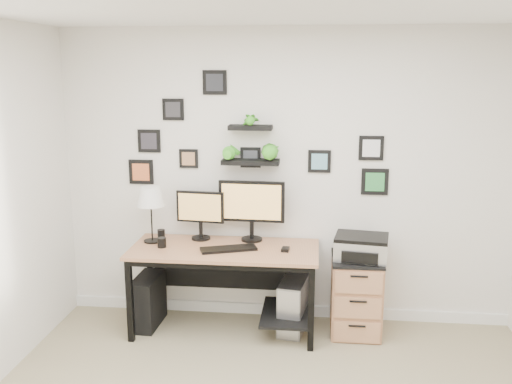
# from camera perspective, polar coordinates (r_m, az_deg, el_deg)

# --- Properties ---
(room) EXTENTS (4.00, 4.00, 4.00)m
(room) POSITION_cam_1_polar(r_m,az_deg,el_deg) (5.42, 2.80, -11.67)
(room) COLOR tan
(room) RESTS_ON ground
(desk) EXTENTS (1.60, 0.70, 0.75)m
(desk) POSITION_cam_1_polar(r_m,az_deg,el_deg) (4.95, -2.69, -6.85)
(desk) COLOR #B17A54
(desk) RESTS_ON ground
(monitor_left) EXTENTS (0.43, 0.18, 0.44)m
(monitor_left) POSITION_cam_1_polar(r_m,az_deg,el_deg) (5.07, -5.60, -1.95)
(monitor_left) COLOR black
(monitor_left) RESTS_ON desk
(monitor_right) EXTENTS (0.58, 0.19, 0.54)m
(monitor_right) POSITION_cam_1_polar(r_m,az_deg,el_deg) (4.99, -0.45, -1.37)
(monitor_right) COLOR black
(monitor_right) RESTS_ON desk
(keyboard) EXTENTS (0.49, 0.30, 0.02)m
(keyboard) POSITION_cam_1_polar(r_m,az_deg,el_deg) (4.82, -2.76, -5.70)
(keyboard) COLOR black
(keyboard) RESTS_ON desk
(mouse) EXTENTS (0.07, 0.10, 0.03)m
(mouse) POSITION_cam_1_polar(r_m,az_deg,el_deg) (4.80, 2.96, -5.74)
(mouse) COLOR black
(mouse) RESTS_ON desk
(table_lamp) EXTENTS (0.24, 0.24, 0.50)m
(table_lamp) POSITION_cam_1_polar(r_m,az_deg,el_deg) (5.02, -10.49, -0.58)
(table_lamp) COLOR black
(table_lamp) RESTS_ON desk
(mug) EXTENTS (0.08, 0.08, 0.09)m
(mug) POSITION_cam_1_polar(r_m,az_deg,el_deg) (4.95, -9.41, -5.01)
(mug) COLOR black
(mug) RESTS_ON desk
(pen_cup) EXTENTS (0.07, 0.07, 0.09)m
(pen_cup) POSITION_cam_1_polar(r_m,az_deg,el_deg) (5.18, -9.46, -4.19)
(pen_cup) COLOR black
(pen_cup) RESTS_ON desk
(pc_tower_black) EXTENTS (0.22, 0.46, 0.45)m
(pc_tower_black) POSITION_cam_1_polar(r_m,az_deg,el_deg) (5.24, -10.74, -10.65)
(pc_tower_black) COLOR black
(pc_tower_black) RESTS_ON ground
(pc_tower_grey) EXTENTS (0.27, 0.49, 0.46)m
(pc_tower_grey) POSITION_cam_1_polar(r_m,az_deg,el_deg) (5.07, 3.77, -11.22)
(pc_tower_grey) COLOR gray
(pc_tower_grey) RESTS_ON ground
(file_cabinet) EXTENTS (0.43, 0.53, 0.67)m
(file_cabinet) POSITION_cam_1_polar(r_m,az_deg,el_deg) (5.07, 9.96, -10.09)
(file_cabinet) COLOR #B17A54
(file_cabinet) RESTS_ON ground
(printer) EXTENTS (0.48, 0.41, 0.20)m
(printer) POSITION_cam_1_polar(r_m,az_deg,el_deg) (4.91, 10.49, -5.44)
(printer) COLOR silver
(printer) RESTS_ON file_cabinet
(wall_decor) EXTENTS (2.32, 0.18, 1.07)m
(wall_decor) POSITION_cam_1_polar(r_m,az_deg,el_deg) (4.96, -0.56, 5.01)
(wall_decor) COLOR black
(wall_decor) RESTS_ON ground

